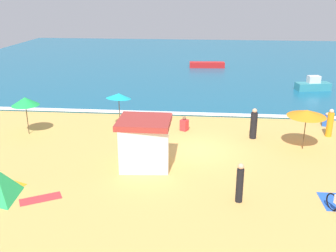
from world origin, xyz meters
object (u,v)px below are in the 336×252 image
Objects in this scene: beachgoer_3 at (330,124)px; beachgoer_5 at (184,125)px; beach_umbrella_2 at (119,96)px; beachgoer_0 at (240,183)px; small_boat_0 at (207,65)px; beach_umbrella_3 at (25,101)px; small_boat_1 at (313,85)px; beach_umbrella_1 at (307,113)px; beachgoer_2 at (326,120)px; lifeguard_cabana at (145,142)px; beachgoer_4 at (254,124)px.

beachgoer_3 is 1.87× the size of beachgoer_5.
beach_umbrella_2 is 1.38× the size of beachgoer_0.
small_boat_0 is (-1.36, 29.14, -0.43)m from beachgoer_0.
beach_umbrella_3 is 23.60m from small_boat_1.
beach_umbrella_1 is 2.82× the size of beachgoer_2.
small_boat_1 is at bearing 32.27° from beach_umbrella_3.
beach_umbrella_3 is (-7.75, 3.82, 0.81)m from lifeguard_cabana.
beachgoer_4 is (-4.93, -2.71, 0.48)m from beachgoer_2.
beach_umbrella_2 is at bearing -172.35° from beachgoer_2.
beach_umbrella_2 is at bearing 15.52° from beach_umbrella_3.
beach_umbrella_1 is 0.82× the size of small_boat_1.
beachgoer_0 is 1.89× the size of beachgoer_5.
beach_umbrella_3 reaches higher than beachgoer_3.
beach_umbrella_1 is 1.06× the size of beach_umbrella_2.
beach_umbrella_2 reaches higher than beachgoer_2.
lifeguard_cabana is 8.67m from beach_umbrella_3.
beach_umbrella_3 is at bearing -147.73° from small_boat_1.
lifeguard_cabana is at bearing -142.94° from beachgoer_4.
small_boat_0 is 1.29× the size of small_boat_1.
small_boat_0 is at bearing 133.52° from small_boat_1.
small_boat_1 is at bearing 81.09° from beachgoer_2.
beachgoer_4 is at bearing -82.79° from small_boat_0.
beach_umbrella_2 reaches higher than beachgoer_3.
beachgoer_0 is at bearing -100.44° from beachgoer_4.
beach_umbrella_2 is 18.39m from small_boat_1.
beachgoer_4 is at bearing 2.26° from beach_umbrella_3.
small_boat_1 is (1.85, 11.29, -0.27)m from beachgoer_3.
lifeguard_cabana is 26.20m from small_boat_0.
beachgoer_0 reaches higher than small_boat_1.
beach_umbrella_3 is at bearing 176.94° from beach_umbrella_1.
beach_umbrella_3 reaches higher than small_boat_1.
beachgoer_2 is (6.31, 10.19, -0.46)m from beachgoer_0.
beachgoer_0 is 10.15m from beachgoer_3.
beachgoer_2 is at bearing -98.91° from small_boat_1.
beachgoer_2 is 0.48× the size of beachgoer_4.
beachgoer_5 is at bearing 160.65° from beach_umbrella_1.
beach_umbrella_3 is 2.58× the size of beachgoer_2.
beach_umbrella_3 reaches higher than beachgoer_5.
lifeguard_cabana is at bearing -96.65° from small_boat_0.
small_boat_1 is at bearing 37.26° from beach_umbrella_2.
beach_umbrella_1 is at bearing -105.93° from small_boat_1.
small_boat_0 is (5.45, 20.71, -1.71)m from beach_umbrella_2.
beachgoer_3 is at bearing -0.87° from beach_umbrella_2.
lifeguard_cabana is at bearing -26.26° from beach_umbrella_3.
small_boat_1 is at bearing 74.07° from beach_umbrella_1.
beachgoer_5 is at bearing 107.98° from beachgoer_0.
beachgoer_2 is 5.65m from beachgoer_4.
lifeguard_cabana is at bearing -146.57° from beachgoer_2.
beach_umbrella_1 is 16.10m from beach_umbrella_3.
lifeguard_cabana is at bearing -160.42° from beach_umbrella_1.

